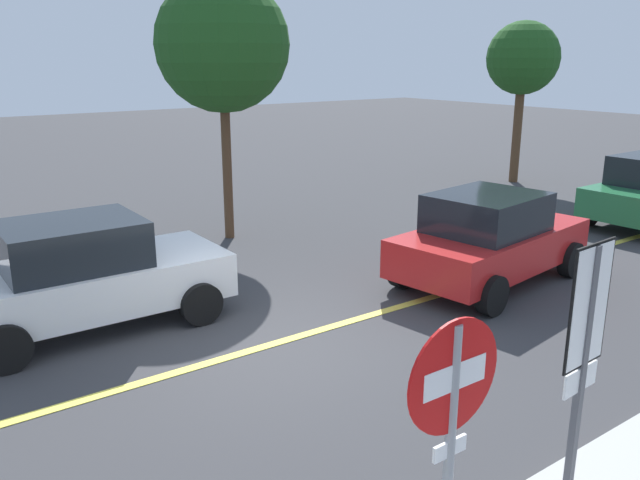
# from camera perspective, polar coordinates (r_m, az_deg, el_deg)

# --- Properties ---
(ground_plane) EXTENTS (80.00, 80.00, 0.00)m
(ground_plane) POSITION_cam_1_polar(r_m,az_deg,el_deg) (9.04, -4.69, -9.29)
(ground_plane) COLOR #38383A
(lane_marking_centre) EXTENTS (28.00, 0.16, 0.01)m
(lane_marking_centre) POSITION_cam_1_polar(r_m,az_deg,el_deg) (10.76, 9.13, -5.19)
(lane_marking_centre) COLOR #E0D14C
(stop_sign) EXTENTS (0.76, 0.07, 2.34)m
(stop_sign) POSITION_cam_1_polar(r_m,az_deg,el_deg) (4.28, 11.43, -15.98)
(stop_sign) COLOR gray
(stop_sign) RESTS_ON ground_plane
(speed_limit_sign) EXTENTS (0.54, 0.06, 2.52)m
(speed_limit_sign) POSITION_cam_1_polar(r_m,az_deg,el_deg) (5.40, 22.30, -7.97)
(speed_limit_sign) COLOR #4C4C51
(speed_limit_sign) RESTS_ON ground_plane
(car_red_approaching) EXTENTS (4.04, 2.38, 1.61)m
(car_red_approaching) POSITION_cam_1_polar(r_m,az_deg,el_deg) (11.57, 14.67, 0.15)
(car_red_approaching) COLOR red
(car_red_approaching) RESTS_ON ground_plane
(car_white_mid_road) EXTENTS (3.92, 1.97, 1.62)m
(car_white_mid_road) POSITION_cam_1_polar(r_m,az_deg,el_deg) (9.94, -19.95, -2.86)
(car_white_mid_road) COLOR white
(car_white_mid_road) RESTS_ON ground_plane
(tree_left_verge) EXTENTS (2.19, 2.19, 4.88)m
(tree_left_verge) POSITION_cam_1_polar(r_m,az_deg,el_deg) (21.22, 17.42, 14.91)
(tree_left_verge) COLOR #513823
(tree_left_verge) RESTS_ON ground_plane
(tree_centre_verge) EXTENTS (2.75, 2.75, 5.45)m
(tree_centre_verge) POSITION_cam_1_polar(r_m,az_deg,el_deg) (13.87, -8.59, 16.59)
(tree_centre_verge) COLOR #513823
(tree_centre_verge) RESTS_ON ground_plane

